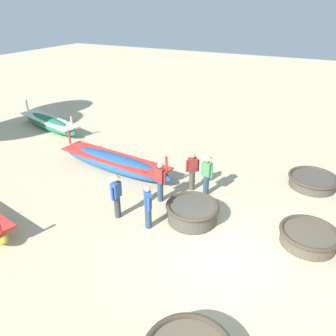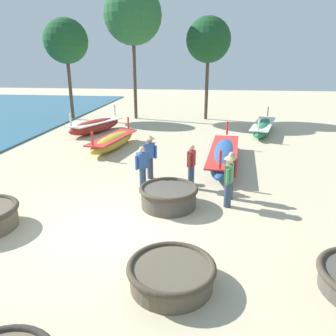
{
  "view_description": "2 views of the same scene",
  "coord_description": "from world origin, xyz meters",
  "px_view_note": "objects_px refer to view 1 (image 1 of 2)",
  "views": [
    {
      "loc": [
        -7.16,
        -1.88,
        6.71
      ],
      "look_at": [
        2.47,
        3.02,
        1.16
      ],
      "focal_mm": 35.0,
      "sensor_mm": 36.0,
      "label": 1
    },
    {
      "loc": [
        2.47,
        -7.57,
        4.34
      ],
      "look_at": [
        1.2,
        2.83,
        0.8
      ],
      "focal_mm": 35.0,
      "sensor_mm": 36.0,
      "label": 2
    }
  ],
  "objects_px": {
    "long_boat_white_hull": "(115,163)",
    "fisherman_with_hat": "(148,206)",
    "fisherman_hauling": "(160,181)",
    "coracle_front_left": "(313,181)",
    "fisherman_by_coracle": "(192,171)",
    "fisherman_crouching": "(116,193)",
    "coracle_front_right": "(309,236)",
    "long_boat_red_hull": "(49,123)",
    "coracle_center": "(192,211)",
    "fisherman_standing_left": "(207,172)"
  },
  "relations": [
    {
      "from": "coracle_front_right",
      "to": "coracle_center",
      "type": "bearing_deg",
      "value": 97.75
    },
    {
      "from": "coracle_front_right",
      "to": "fisherman_hauling",
      "type": "distance_m",
      "value": 5.23
    },
    {
      "from": "long_boat_white_hull",
      "to": "fisherman_standing_left",
      "type": "height_order",
      "value": "fisherman_standing_left"
    },
    {
      "from": "fisherman_hauling",
      "to": "fisherman_crouching",
      "type": "bearing_deg",
      "value": 152.48
    },
    {
      "from": "coracle_front_left",
      "to": "fisherman_hauling",
      "type": "distance_m",
      "value": 6.21
    },
    {
      "from": "fisherman_crouching",
      "to": "fisherman_by_coracle",
      "type": "relative_size",
      "value": 1.06
    },
    {
      "from": "long_boat_red_hull",
      "to": "fisherman_with_hat",
      "type": "xyz_separation_m",
      "value": [
        -5.43,
        -9.75,
        0.47
      ]
    },
    {
      "from": "fisherman_with_hat",
      "to": "fisherman_hauling",
      "type": "bearing_deg",
      "value": 14.51
    },
    {
      "from": "coracle_front_right",
      "to": "fisherman_by_coracle",
      "type": "bearing_deg",
      "value": 72.79
    },
    {
      "from": "long_boat_red_hull",
      "to": "fisherman_crouching",
      "type": "bearing_deg",
      "value": -122.38
    },
    {
      "from": "fisherman_hauling",
      "to": "fisherman_by_coracle",
      "type": "height_order",
      "value": "same"
    },
    {
      "from": "long_boat_white_hull",
      "to": "long_boat_red_hull",
      "type": "bearing_deg",
      "value": 67.99
    },
    {
      "from": "coracle_front_right",
      "to": "fisherman_with_hat",
      "type": "height_order",
      "value": "fisherman_with_hat"
    },
    {
      "from": "coracle_center",
      "to": "fisherman_with_hat",
      "type": "relative_size",
      "value": 1.15
    },
    {
      "from": "fisherman_standing_left",
      "to": "coracle_center",
      "type": "bearing_deg",
      "value": -173.79
    },
    {
      "from": "long_boat_white_hull",
      "to": "fisherman_crouching",
      "type": "distance_m",
      "value": 3.56
    },
    {
      "from": "long_boat_white_hull",
      "to": "fisherman_with_hat",
      "type": "xyz_separation_m",
      "value": [
        -2.84,
        -3.35,
        0.45
      ]
    },
    {
      "from": "coracle_front_right",
      "to": "fisherman_crouching",
      "type": "bearing_deg",
      "value": 103.8
    },
    {
      "from": "long_boat_white_hull",
      "to": "fisherman_hauling",
      "type": "distance_m",
      "value": 3.21
    },
    {
      "from": "fisherman_hauling",
      "to": "fisherman_crouching",
      "type": "relative_size",
      "value": 0.94
    },
    {
      "from": "long_boat_red_hull",
      "to": "coracle_front_left",
      "type": "bearing_deg",
      "value": -90.46
    },
    {
      "from": "coracle_front_right",
      "to": "long_boat_red_hull",
      "type": "distance_m",
      "value": 15.05
    },
    {
      "from": "fisherman_hauling",
      "to": "fisherman_by_coracle",
      "type": "bearing_deg",
      "value": -29.17
    },
    {
      "from": "coracle_front_right",
      "to": "coracle_center",
      "type": "relative_size",
      "value": 0.99
    },
    {
      "from": "coracle_front_left",
      "to": "fisherman_crouching",
      "type": "relative_size",
      "value": 1.15
    },
    {
      "from": "coracle_front_right",
      "to": "long_boat_red_hull",
      "type": "bearing_deg",
      "value": 74.92
    },
    {
      "from": "coracle_front_left",
      "to": "long_boat_red_hull",
      "type": "distance_m",
      "value": 14.29
    },
    {
      "from": "long_boat_red_hull",
      "to": "fisherman_by_coracle",
      "type": "height_order",
      "value": "fisherman_by_coracle"
    },
    {
      "from": "fisherman_with_hat",
      "to": "long_boat_red_hull",
      "type": "bearing_deg",
      "value": 60.88
    },
    {
      "from": "coracle_center",
      "to": "coracle_front_left",
      "type": "height_order",
      "value": "coracle_center"
    },
    {
      "from": "fisherman_by_coracle",
      "to": "fisherman_with_hat",
      "type": "relative_size",
      "value": 1.0
    },
    {
      "from": "fisherman_with_hat",
      "to": "coracle_center",
      "type": "bearing_deg",
      "value": -47.9
    },
    {
      "from": "coracle_center",
      "to": "fisherman_by_coracle",
      "type": "height_order",
      "value": "fisherman_by_coracle"
    },
    {
      "from": "fisherman_by_coracle",
      "to": "fisherman_crouching",
      "type": "bearing_deg",
      "value": 151.73
    },
    {
      "from": "fisherman_standing_left",
      "to": "fisherman_with_hat",
      "type": "relative_size",
      "value": 1.06
    },
    {
      "from": "fisherman_standing_left",
      "to": "fisherman_crouching",
      "type": "relative_size",
      "value": 1.0
    },
    {
      "from": "fisherman_by_coracle",
      "to": "long_boat_red_hull",
      "type": "bearing_deg",
      "value": 75.88
    },
    {
      "from": "long_boat_white_hull",
      "to": "fisherman_crouching",
      "type": "relative_size",
      "value": 3.55
    },
    {
      "from": "fisherman_hauling",
      "to": "fisherman_by_coracle",
      "type": "distance_m",
      "value": 1.48
    },
    {
      "from": "coracle_center",
      "to": "long_boat_white_hull",
      "type": "relative_size",
      "value": 0.3
    },
    {
      "from": "coracle_front_left",
      "to": "fisherman_with_hat",
      "type": "bearing_deg",
      "value": 139.53
    },
    {
      "from": "long_boat_red_hull",
      "to": "fisherman_hauling",
      "type": "bearing_deg",
      "value": -112.25
    },
    {
      "from": "coracle_center",
      "to": "fisherman_by_coracle",
      "type": "xyz_separation_m",
      "value": [
        1.89,
        0.82,
        0.49
      ]
    },
    {
      "from": "fisherman_crouching",
      "to": "fisherman_with_hat",
      "type": "distance_m",
      "value": 1.25
    },
    {
      "from": "long_boat_red_hull",
      "to": "coracle_center",
      "type": "bearing_deg",
      "value": -112.09
    },
    {
      "from": "coracle_front_right",
      "to": "fisherman_with_hat",
      "type": "xyz_separation_m",
      "value": [
        -1.52,
        4.78,
        0.56
      ]
    },
    {
      "from": "fisherman_with_hat",
      "to": "fisherman_by_coracle",
      "type": "bearing_deg",
      "value": -5.94
    },
    {
      "from": "fisherman_standing_left",
      "to": "fisherman_crouching",
      "type": "height_order",
      "value": "same"
    },
    {
      "from": "long_boat_white_hull",
      "to": "fisherman_standing_left",
      "type": "relative_size",
      "value": 3.55
    },
    {
      "from": "long_boat_red_hull",
      "to": "fisherman_by_coracle",
      "type": "distance_m",
      "value": 10.38
    }
  ]
}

